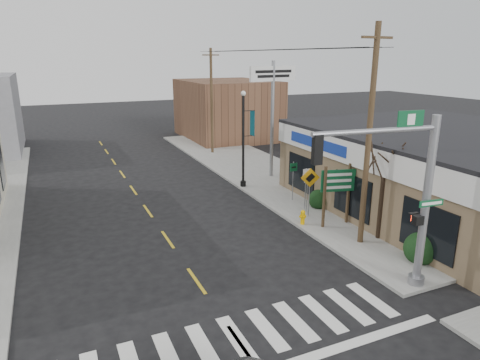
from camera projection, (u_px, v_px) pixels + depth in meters
name	position (u px, v px, depth m)	size (l,w,h in m)	color
ground	(242.00, 346.00, 12.07)	(140.00, 140.00, 0.00)	black
sidewalk_right	(286.00, 185.00, 26.98)	(6.00, 38.00, 0.13)	gray
center_line	(168.00, 239.00, 19.07)	(0.12, 56.00, 0.01)	gold
crosswalk	(236.00, 338.00, 12.42)	(11.00, 2.20, 0.01)	silver
thrift_store	(445.00, 172.00, 22.48)	(12.00, 14.00, 4.00)	#796448
bldg_distant_right	(227.00, 109.00, 42.28)	(8.00, 10.00, 5.60)	brown
traffic_signal_pole	(412.00, 187.00, 13.82)	(4.85, 0.38, 6.14)	gray
guide_sign	(337.00, 187.00, 19.87)	(1.68, 0.14, 2.94)	#4B3823
fire_hydrant	(303.00, 217.00, 20.38)	(0.22, 0.22, 0.71)	#E9AB00
ped_crossing_sign	(310.00, 183.00, 21.06)	(0.96, 0.07, 2.48)	gray
lamp_post	(244.00, 132.00, 25.54)	(0.75, 0.59, 5.80)	black
dance_center_sign	(273.00, 92.00, 27.19)	(3.52, 0.22, 7.48)	gray
bare_tree	(386.00, 150.00, 17.85)	(2.53, 2.53, 5.05)	black
shrub_front	(421.00, 249.00, 16.73)	(1.31, 1.31, 0.99)	#1D3314
shrub_back	(319.00, 200.00, 22.71)	(1.08, 1.08, 0.81)	black
utility_pole_near	(369.00, 136.00, 17.26)	(1.57, 0.24, 9.01)	#46301F
utility_pole_far	(212.00, 100.00, 34.57)	(1.45, 0.22, 8.36)	#492A1F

